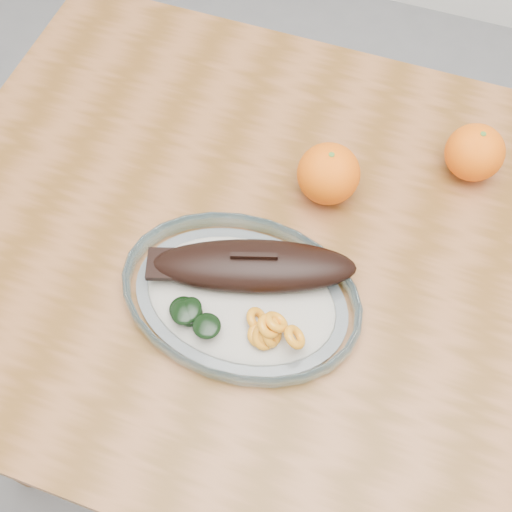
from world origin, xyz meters
name	(u,v)px	position (x,y,z in m)	size (l,w,h in m)	color
ground	(303,413)	(0.00, 0.00, 0.00)	(3.00, 3.00, 0.00)	slate
dining_table	(330,292)	(0.00, 0.00, 0.65)	(1.20, 0.80, 0.75)	brown
plated_meal	(241,293)	(-0.10, -0.10, 0.77)	(0.58, 0.57, 0.08)	white
orange_left	(329,174)	(-0.05, 0.10, 0.79)	(0.09, 0.09, 0.09)	#FF4F05
orange_right	(475,153)	(0.14, 0.21, 0.79)	(0.08, 0.08, 0.08)	#FF4F05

